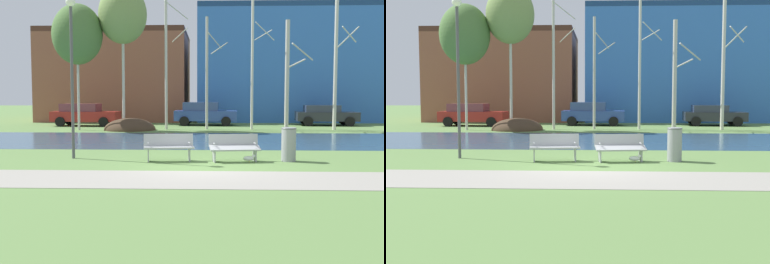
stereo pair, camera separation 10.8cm
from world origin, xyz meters
TOP-DOWN VIEW (x-y plane):
  - ground_plane at (0.00, 10.00)m, footprint 120.00×120.00m
  - paved_path_strip at (0.00, -2.10)m, footprint 60.00×2.54m
  - river_band at (0.00, 8.13)m, footprint 80.00×7.88m
  - soil_mound at (-4.52, 14.03)m, footprint 3.07×3.04m
  - bench_left at (-1.06, 1.14)m, footprint 1.66×0.77m
  - bench_right at (1.04, 1.14)m, footprint 1.66×0.77m
  - trash_bin at (2.78, 1.27)m, footprint 0.49×0.49m
  - seagull at (1.51, 1.00)m, footprint 0.42×0.15m
  - streetlamp at (-4.32, 1.68)m, footprint 0.32×0.32m
  - birch_far_left at (-7.52, 13.88)m, footprint 2.94×2.94m
  - birch_left at (-4.92, 14.28)m, footprint 2.85×2.85m
  - birch_center_left at (-2.36, 14.60)m, footprint 1.42×2.64m
  - birch_center at (0.08, 14.91)m, footprint 1.33×2.12m
  - birch_center_right at (2.80, 14.86)m, footprint 1.38×2.44m
  - birch_right at (4.88, 14.76)m, footprint 1.64×2.56m
  - birch_far_right at (7.70, 14.71)m, footprint 1.42×2.44m
  - parked_van_nearest_red at (-8.15, 17.48)m, footprint 4.48×2.13m
  - parked_sedan_second_blue at (-0.14, 18.40)m, footprint 4.29×2.17m
  - parked_hatch_third_dark at (8.04, 18.54)m, footprint 4.16×2.27m
  - building_brick_low at (-7.32, 25.69)m, footprint 11.29×9.61m
  - building_blue_store at (7.12, 24.67)m, footprint 15.67×7.40m

SIDE VIEW (x-z plane):
  - ground_plane at x=0.00m, z-range 0.00..0.00m
  - soil_mound at x=-4.52m, z-range -0.71..0.71m
  - river_band at x=0.00m, z-range 0.00..0.01m
  - paved_path_strip at x=0.00m, z-range 0.00..0.01m
  - seagull at x=1.51m, z-range 0.00..0.26m
  - bench_left at x=-1.06m, z-range 0.04..0.91m
  - bench_right at x=1.04m, z-range 0.04..0.91m
  - trash_bin at x=2.78m, z-range 0.02..1.10m
  - parked_hatch_third_dark at x=8.04m, z-range 0.05..1.43m
  - parked_van_nearest_red at x=-8.15m, z-range 0.04..1.53m
  - parked_sedan_second_blue at x=-0.14m, z-range 0.03..1.61m
  - birch_right at x=4.88m, z-range 0.07..6.59m
  - birch_center at x=0.08m, z-range 0.09..6.84m
  - streetlamp at x=-4.32m, z-range 0.90..6.22m
  - building_brick_low at x=-7.32m, z-range 0.00..7.12m
  - birch_center_right at x=2.80m, z-range 0.09..8.02m
  - building_blue_store at x=7.12m, z-range 0.00..8.84m
  - birch_far_right at x=7.70m, z-range 0.04..9.29m
  - birch_center_left at x=-2.36m, z-range 0.08..9.51m
  - birch_far_left at x=-7.52m, z-range 1.92..9.30m
  - birch_left at x=-4.92m, z-range 2.42..11.14m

